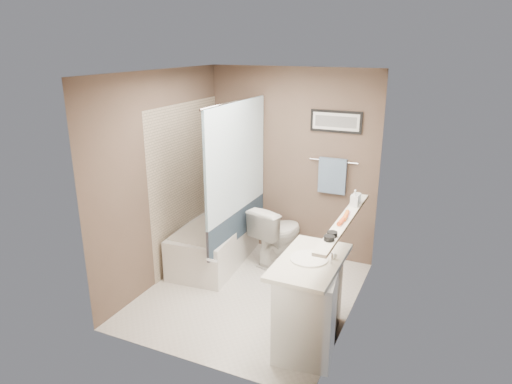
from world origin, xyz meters
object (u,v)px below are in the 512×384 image
at_px(glass_jar, 357,198).
at_px(vanity, 309,303).
at_px(hair_brush_front, 342,220).
at_px(hair_brush_back, 346,215).
at_px(soap_bottle, 355,198).
at_px(bathtub, 217,241).
at_px(toilet, 278,233).
at_px(candle_bowl_near, 329,238).
at_px(candle_bowl_far, 332,234).

bearing_deg(glass_jar, vanity, -101.69).
bearing_deg(hair_brush_front, hair_brush_back, 90.00).
height_order(glass_jar, soap_bottle, soap_bottle).
xyz_separation_m(glass_jar, soap_bottle, (0.00, -0.11, 0.03)).
relative_size(hair_brush_front, hair_brush_back, 1.00).
bearing_deg(vanity, bathtub, 136.75).
bearing_deg(vanity, hair_brush_back, 58.91).
relative_size(toilet, hair_brush_back, 3.45).
bearing_deg(hair_brush_back, hair_brush_front, -90.00).
distance_m(bathtub, candle_bowl_near, 2.36).
bearing_deg(candle_bowl_near, glass_jar, 90.00).
relative_size(hair_brush_front, glass_jar, 2.20).
relative_size(vanity, hair_brush_front, 4.09).
xyz_separation_m(bathtub, candle_bowl_far, (1.79, -1.17, 0.89)).
bearing_deg(soap_bottle, hair_brush_front, -90.00).
distance_m(toilet, hair_brush_front, 1.71).
xyz_separation_m(vanity, candle_bowl_far, (0.19, -0.04, 0.73)).
bearing_deg(soap_bottle, candle_bowl_near, -90.00).
xyz_separation_m(bathtub, hair_brush_front, (1.79, -0.83, 0.89)).
relative_size(hair_brush_back, soap_bottle, 1.30).
relative_size(vanity, glass_jar, 9.00).
bearing_deg(glass_jar, soap_bottle, -90.00).
xyz_separation_m(vanity, candle_bowl_near, (0.19, -0.13, 0.73)).
bearing_deg(candle_bowl_far, candle_bowl_near, -90.00).
relative_size(toilet, glass_jar, 7.60).
xyz_separation_m(candle_bowl_near, soap_bottle, (0.00, 0.91, 0.06)).
bearing_deg(toilet, vanity, 137.35).
bearing_deg(bathtub, toilet, 16.35).
height_order(hair_brush_front, hair_brush_back, same).
xyz_separation_m(bathtub, glass_jar, (1.79, -0.24, 0.92)).
distance_m(candle_bowl_near, glass_jar, 1.02).
distance_m(hair_brush_back, glass_jar, 0.46).
bearing_deg(candle_bowl_far, hair_brush_front, 90.00).
bearing_deg(vanity, candle_bowl_far, -19.32).
distance_m(toilet, hair_brush_back, 1.63).
xyz_separation_m(candle_bowl_near, hair_brush_back, (0.00, 0.56, 0.00)).
height_order(candle_bowl_far, hair_brush_front, hair_brush_front).
bearing_deg(glass_jar, candle_bowl_near, -90.00).
xyz_separation_m(hair_brush_back, soap_bottle, (0.00, 0.35, 0.06)).
distance_m(candle_bowl_near, candle_bowl_far, 0.09).
bearing_deg(candle_bowl_far, toilet, 126.26).
relative_size(toilet, candle_bowl_far, 8.44).
bearing_deg(candle_bowl_near, vanity, 144.82).
distance_m(vanity, hair_brush_back, 0.87).
xyz_separation_m(hair_brush_back, glass_jar, (0.00, 0.46, 0.03)).
xyz_separation_m(hair_brush_front, glass_jar, (0.00, 0.59, 0.03)).
bearing_deg(soap_bottle, glass_jar, 90.00).
height_order(candle_bowl_near, soap_bottle, soap_bottle).
relative_size(toilet, candle_bowl_near, 8.44).
bearing_deg(candle_bowl_near, hair_brush_back, 90.00).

